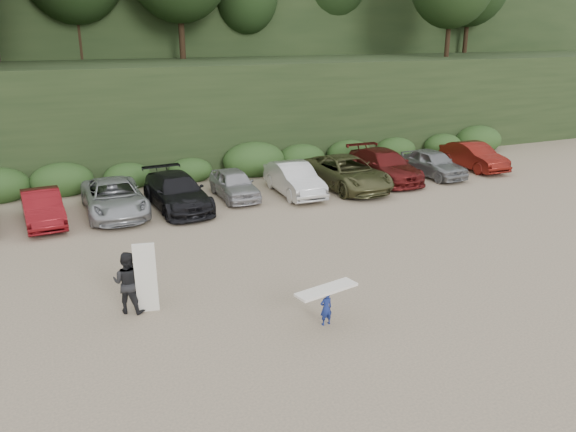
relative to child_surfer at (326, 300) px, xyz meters
name	(u,v)px	position (x,y,z in m)	size (l,w,h in m)	color
ground	(275,289)	(-0.42, 2.66, -0.76)	(120.00, 120.00, 0.00)	tan
parked_cars	(157,193)	(-2.17, 12.56, 0.01)	(40.03, 6.44, 1.65)	#99999D
child_surfer	(326,300)	(0.00, 0.00, 0.00)	(1.92, 0.88, 1.11)	navy
adult_surfer	(130,282)	(-4.84, 2.95, 0.19)	(1.38, 1.07, 2.19)	black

